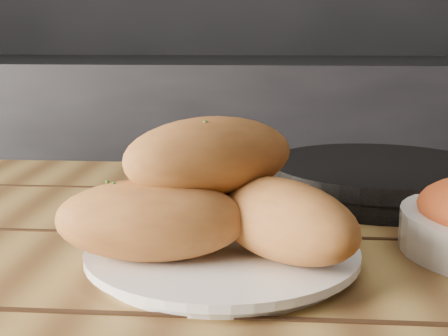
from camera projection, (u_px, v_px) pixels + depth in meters
counter at (389, 232)px, 1.65m from camera, size 2.80×0.60×0.90m
plate at (222, 255)px, 0.59m from camera, size 0.26×0.26×0.02m
bread_rolls at (216, 197)px, 0.58m from camera, size 0.29×0.26×0.12m
skillet at (381, 178)px, 0.84m from camera, size 0.43×0.30×0.05m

